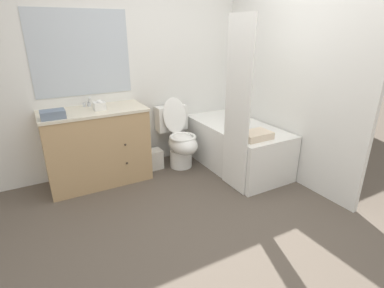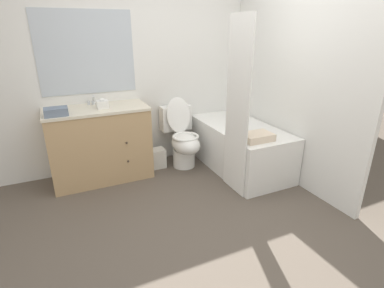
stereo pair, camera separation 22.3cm
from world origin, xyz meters
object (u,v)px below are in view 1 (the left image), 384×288
at_px(wastebasket, 154,159).
at_px(sink_faucet, 89,103).
at_px(vanity_cabinet, 97,146).
at_px(bathtub, 236,145).
at_px(hand_towel_folded, 53,114).
at_px(toilet, 179,139).
at_px(tissue_box, 99,106).
at_px(bath_towel_folded, 256,135).

bearing_deg(wastebasket, sink_faucet, 166.01).
relative_size(vanity_cabinet, wastebasket, 4.57).
height_order(bathtub, hand_towel_folded, hand_towel_folded).
xyz_separation_m(toilet, hand_towel_folded, (-1.46, -0.09, 0.55)).
height_order(vanity_cabinet, tissue_box, tissue_box).
relative_size(sink_faucet, tissue_box, 1.13).
distance_m(vanity_cabinet, sink_faucet, 0.50).
bearing_deg(wastebasket, vanity_cabinet, -179.75).
bearing_deg(vanity_cabinet, hand_towel_folded, -159.23).
bearing_deg(sink_faucet, bathtub, -20.76).
relative_size(bathtub, hand_towel_folded, 6.26).
xyz_separation_m(wastebasket, hand_towel_folded, (-1.12, -0.16, 0.80)).
relative_size(bathtub, wastebasket, 5.78).
bearing_deg(toilet, wastebasket, 167.63).
distance_m(toilet, hand_towel_folded, 1.56).
relative_size(wastebasket, hand_towel_folded, 1.08).
bearing_deg(bathtub, bath_towel_folded, -104.32).
distance_m(vanity_cabinet, wastebasket, 0.77).
bearing_deg(hand_towel_folded, tissue_box, 12.86).
distance_m(vanity_cabinet, hand_towel_folded, 0.66).
relative_size(sink_faucet, toilet, 0.16).
relative_size(wastebasket, bath_towel_folded, 0.74).
distance_m(toilet, bath_towel_folded, 1.06).
bearing_deg(vanity_cabinet, bathtub, -15.30).
relative_size(toilet, bath_towel_folded, 2.63).
bearing_deg(toilet, bath_towel_folded, -60.37).
height_order(hand_towel_folded, bath_towel_folded, hand_towel_folded).
xyz_separation_m(wastebasket, tissue_box, (-0.63, -0.05, 0.81)).
bearing_deg(vanity_cabinet, bath_towel_folded, -32.08).
bearing_deg(bathtub, wastebasket, 154.75).
bearing_deg(bath_towel_folded, sink_faucet, 143.45).
relative_size(vanity_cabinet, bath_towel_folded, 3.38).
distance_m(sink_faucet, bath_towel_folded, 1.95).
distance_m(hand_towel_folded, bath_towel_folded, 2.15).
xyz_separation_m(tissue_box, bath_towel_folded, (1.48, -0.92, -0.32)).
xyz_separation_m(sink_faucet, wastebasket, (0.70, -0.17, -0.80)).
relative_size(sink_faucet, hand_towel_folded, 0.61).
relative_size(bathtub, bath_towel_folded, 4.28).
bearing_deg(tissue_box, sink_faucet, 107.01).
xyz_separation_m(bathtub, wastebasket, (-0.98, 0.46, -0.17)).
distance_m(sink_faucet, tissue_box, 0.24).
relative_size(tissue_box, hand_towel_folded, 0.54).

